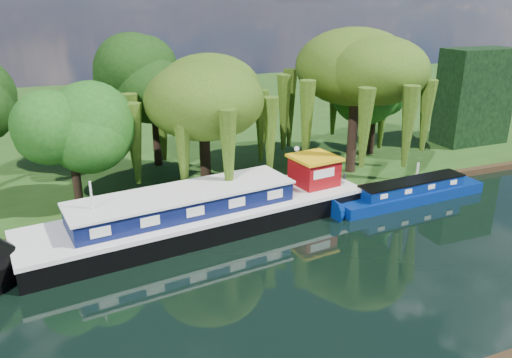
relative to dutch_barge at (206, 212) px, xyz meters
name	(u,v)px	position (x,y,z in m)	size (l,w,h in m)	color
ground	(380,259)	(7.07, -6.64, -1.02)	(120.00, 120.00, 0.00)	black
far_bank	(196,116)	(7.07, 27.36, -0.80)	(120.00, 52.00, 0.45)	#1D390F
dutch_barge	(206,212)	(0.00, 0.00, 0.00)	(20.01, 6.98, 4.14)	black
narrowboat	(412,193)	(13.40, -1.00, -0.47)	(10.86, 2.46, 1.57)	navy
red_dinghy	(17,275)	(-9.72, -1.44, -1.02)	(2.41, 3.37, 0.70)	maroon
willow_left	(203,99)	(1.67, 5.51, 5.29)	(6.74, 6.74, 8.08)	black
willow_right	(356,79)	(12.29, 4.53, 6.07)	(7.47, 7.47, 9.10)	black
tree_far_left	(70,129)	(-6.43, 4.33, 4.36)	(4.46, 4.46, 7.19)	black
tree_far_mid	(153,84)	(-0.34, 11.24, 5.51)	(5.39, 5.39, 8.83)	black
tree_far_right	(375,85)	(16.20, 7.75, 4.95)	(4.90, 4.90, 8.02)	black
conifer_hedge	(474,96)	(26.07, 7.36, 3.43)	(6.00, 3.00, 8.00)	black
lamppost	(297,155)	(7.57, 3.86, 1.39)	(0.36, 0.36, 2.56)	silver
mooring_posts	(297,187)	(6.57, 1.76, -0.07)	(19.16, 0.16, 1.00)	silver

